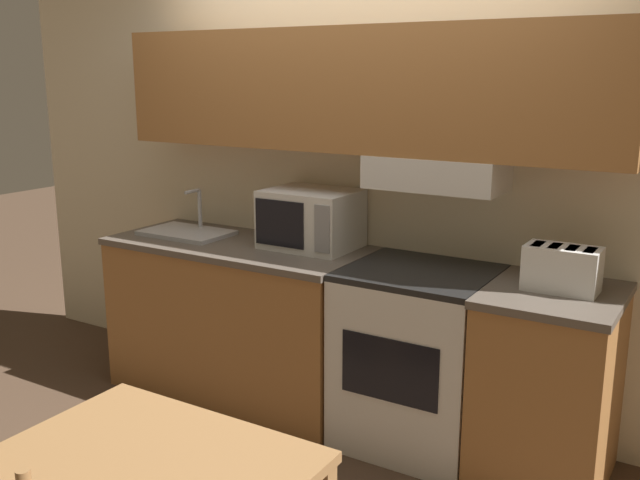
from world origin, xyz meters
TOP-DOWN VIEW (x-y plane):
  - ground_plane at (0.00, 0.00)m, footprint 16.00×16.00m
  - wall_back at (0.01, -0.06)m, footprint 5.16×0.38m
  - lower_counter_main at (-0.64, -0.33)m, footprint 1.50×0.68m
  - lower_counter_right_stub at (1.10, -0.33)m, footprint 0.58×0.68m
  - stove_range at (0.46, -0.32)m, footprint 0.70×0.65m
  - microwave at (-0.23, -0.20)m, footprint 0.48×0.39m
  - toaster at (1.12, -0.31)m, footprint 0.33×0.18m
  - sink_basin at (-1.02, -0.33)m, footprint 0.51×0.33m

SIDE VIEW (x-z plane):
  - ground_plane at x=0.00m, z-range 0.00..0.00m
  - stove_range at x=0.46m, z-range 0.00..0.90m
  - lower_counter_main at x=-0.64m, z-range 0.00..0.90m
  - lower_counter_right_stub at x=1.10m, z-range 0.00..0.90m
  - sink_basin at x=-1.02m, z-range 0.79..1.05m
  - toaster at x=1.12m, z-range 0.90..1.10m
  - microwave at x=-0.23m, z-range 0.90..1.22m
  - wall_back at x=0.01m, z-range 0.21..2.76m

